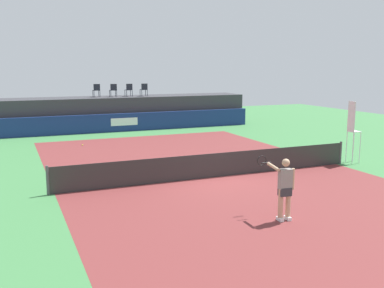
% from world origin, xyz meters
% --- Properties ---
extents(ground_plane, '(48.00, 48.00, 0.00)m').
position_xyz_m(ground_plane, '(0.00, 3.00, 0.00)').
color(ground_plane, '#3D7A42').
extents(court_inner, '(12.00, 22.00, 0.00)m').
position_xyz_m(court_inner, '(0.00, 0.00, 0.00)').
color(court_inner, maroon).
rests_on(court_inner, ground).
extents(sponsor_wall, '(18.00, 0.22, 1.20)m').
position_xyz_m(sponsor_wall, '(-0.00, 13.50, 0.60)').
color(sponsor_wall, navy).
rests_on(sponsor_wall, ground).
extents(spectator_platform, '(18.00, 2.80, 2.20)m').
position_xyz_m(spectator_platform, '(0.00, 15.30, 1.10)').
color(spectator_platform, '#38383D').
rests_on(spectator_platform, ground).
extents(spectator_chair_far_left, '(0.45, 0.45, 0.89)m').
position_xyz_m(spectator_chair_far_left, '(-1.53, 15.47, 2.69)').
color(spectator_chair_far_left, '#1E232D').
rests_on(spectator_chair_far_left, spectator_platform).
extents(spectator_chair_left, '(0.45, 0.45, 0.89)m').
position_xyz_m(spectator_chair_left, '(-0.44, 15.15, 2.69)').
color(spectator_chair_left, '#1E232D').
rests_on(spectator_chair_left, spectator_platform).
extents(spectator_chair_center, '(0.46, 0.46, 0.89)m').
position_xyz_m(spectator_chair_center, '(0.62, 15.02, 2.69)').
color(spectator_chair_center, '#1E232D').
rests_on(spectator_chair_center, spectator_platform).
extents(spectator_chair_right, '(0.45, 0.45, 0.89)m').
position_xyz_m(spectator_chair_right, '(1.70, 14.97, 2.69)').
color(spectator_chair_right, '#1E232D').
rests_on(spectator_chair_right, spectator_platform).
extents(umpire_chair, '(0.44, 0.44, 2.76)m').
position_xyz_m(umpire_chair, '(6.79, 0.00, 1.59)').
color(umpire_chair, white).
rests_on(umpire_chair, ground).
extents(tennis_net, '(12.40, 0.02, 0.95)m').
position_xyz_m(tennis_net, '(0.00, 0.00, 0.47)').
color(tennis_net, '#2D2D2D').
rests_on(tennis_net, ground).
extents(net_post_near, '(0.10, 0.10, 1.00)m').
position_xyz_m(net_post_near, '(-6.20, 0.00, 0.50)').
color(net_post_near, '#4C4C51').
rests_on(net_post_near, ground).
extents(net_post_far, '(0.10, 0.10, 1.00)m').
position_xyz_m(net_post_far, '(6.20, 0.00, 0.50)').
color(net_post_far, '#4C4C51').
rests_on(net_post_far, ground).
extents(tennis_player, '(0.61, 1.17, 1.77)m').
position_xyz_m(tennis_player, '(-0.33, -5.17, 0.96)').
color(tennis_player, white).
rests_on(tennis_player, court_inner).
extents(tennis_ball, '(0.07, 0.07, 0.07)m').
position_xyz_m(tennis_ball, '(-3.62, 9.09, 0.04)').
color(tennis_ball, '#D8EA33').
rests_on(tennis_ball, court_inner).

